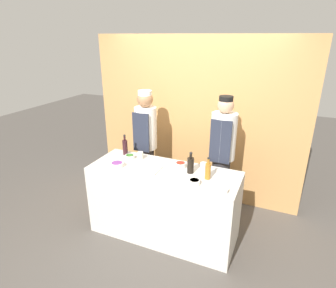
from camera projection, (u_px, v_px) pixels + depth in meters
name	position (u px, v px, depth m)	size (l,w,h in m)	color
ground_plane	(164.00, 233.00, 3.62)	(14.00, 14.00, 0.00)	#4C4742
cabinet_wall	(196.00, 120.00, 4.19)	(3.15, 0.18, 2.40)	#B7844C
counter	(164.00, 203.00, 3.45)	(1.78, 0.67, 0.90)	beige
sauce_bowl_orange	(194.00, 182.00, 2.96)	(0.12, 0.12, 0.05)	white
sauce_bowl_red	(180.00, 165.00, 3.35)	(0.13, 0.13, 0.06)	white
sauce_bowl_green	(130.00, 157.00, 3.58)	(0.12, 0.12, 0.05)	white
sauce_bowl_white	(221.00, 189.00, 2.83)	(0.16, 0.16, 0.04)	white
sauce_bowl_purple	(117.00, 164.00, 3.36)	(0.16, 0.16, 0.05)	white
cutting_board	(147.00, 169.00, 3.30)	(0.31, 0.23, 0.02)	white
bottle_amber	(208.00, 171.00, 3.05)	(0.06, 0.06, 0.25)	#9E661E
bottle_soy	(191.00, 165.00, 3.19)	(0.08, 0.08, 0.25)	black
bottle_wine	(125.00, 147.00, 3.69)	(0.06, 0.06, 0.27)	black
cup_cream	(140.00, 156.00, 3.57)	(0.07, 0.07, 0.09)	silver
cup_steel	(203.00, 166.00, 3.30)	(0.08, 0.08, 0.08)	#B7B7BC
chef_left	(146.00, 143.00, 4.00)	(0.31, 0.31, 1.69)	#28282D
chef_right	(222.00, 156.00, 3.59)	(0.32, 0.32, 1.71)	#28282D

